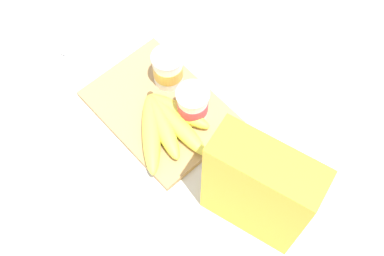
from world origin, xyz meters
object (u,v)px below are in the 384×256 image
(banana_bunch, at_px, (166,124))
(yogurt_cup_front, at_px, (168,69))
(yogurt_cup_back, at_px, (193,104))
(spoon, at_px, (69,58))
(cutting_board, at_px, (160,109))
(cereal_box, at_px, (259,191))

(banana_bunch, bearing_deg, yogurt_cup_front, 136.89)
(yogurt_cup_back, distance_m, banana_bunch, 0.07)
(spoon, bearing_deg, yogurt_cup_front, 31.66)
(banana_bunch, height_order, spoon, banana_bunch)
(yogurt_cup_front, xyz_separation_m, yogurt_cup_back, (0.10, -0.02, -0.00))
(cutting_board, height_order, yogurt_cup_front, yogurt_cup_front)
(yogurt_cup_front, relative_size, yogurt_cup_back, 1.04)
(cutting_board, relative_size, yogurt_cup_front, 3.44)
(banana_bunch, xyz_separation_m, spoon, (-0.30, -0.04, -0.03))
(cutting_board, xyz_separation_m, spoon, (-0.25, -0.07, -0.00))
(banana_bunch, bearing_deg, spoon, -171.42)
(yogurt_cup_front, bearing_deg, spoon, -148.34)
(yogurt_cup_front, distance_m, spoon, 0.25)
(cereal_box, bearing_deg, spoon, 168.76)
(yogurt_cup_front, relative_size, spoon, 0.66)
(yogurt_cup_front, bearing_deg, banana_bunch, -43.11)
(cutting_board, distance_m, spoon, 0.26)
(cutting_board, height_order, spoon, cutting_board)
(cutting_board, height_order, banana_bunch, banana_bunch)
(yogurt_cup_back, height_order, spoon, yogurt_cup_back)
(cereal_box, height_order, banana_bunch, cereal_box)
(cereal_box, relative_size, spoon, 1.97)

